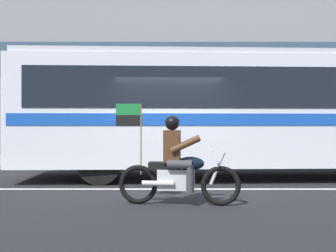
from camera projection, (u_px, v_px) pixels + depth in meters
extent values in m
plane|color=black|center=(170.00, 185.00, 8.67)|extent=(60.00, 60.00, 0.00)
cube|color=gray|center=(169.00, 161.00, 13.77)|extent=(28.00, 3.80, 0.15)
cube|color=silver|center=(170.00, 189.00, 8.07)|extent=(26.60, 0.14, 0.01)
cube|color=gray|center=(169.00, 19.00, 16.07)|extent=(28.00, 0.80, 12.08)
cube|color=#384C60|center=(169.00, 59.00, 15.63)|extent=(25.76, 0.10, 1.40)
cube|color=silver|center=(244.00, 113.00, 9.87)|extent=(11.86, 3.04, 2.70)
cube|color=black|center=(244.00, 92.00, 9.87)|extent=(10.92, 3.04, 0.96)
cube|color=#194CB2|center=(244.00, 120.00, 9.87)|extent=(11.63, 3.06, 0.28)
cube|color=#BABCC3|center=(244.00, 60.00, 9.87)|extent=(11.62, 2.90, 0.16)
cylinder|color=black|center=(100.00, 163.00, 8.70)|extent=(1.04, 0.30, 1.04)
torus|color=black|center=(221.00, 186.00, 6.41)|extent=(0.70, 0.16, 0.69)
torus|color=black|center=(138.00, 184.00, 6.56)|extent=(0.70, 0.16, 0.69)
cube|color=silver|center=(176.00, 179.00, 6.49)|extent=(0.67, 0.34, 0.36)
ellipsoid|color=black|center=(190.00, 163.00, 6.46)|extent=(0.51, 0.33, 0.24)
cube|color=black|center=(165.00, 166.00, 6.51)|extent=(0.58, 0.32, 0.12)
cylinder|color=silver|center=(217.00, 168.00, 6.41)|extent=(0.28, 0.08, 0.58)
cylinder|color=silver|center=(212.00, 150.00, 6.42)|extent=(0.11, 0.64, 0.04)
cylinder|color=silver|center=(158.00, 183.00, 6.36)|extent=(0.56, 0.15, 0.09)
cube|color=#4C2D19|center=(172.00, 146.00, 6.49)|extent=(0.32, 0.39, 0.56)
sphere|color=black|center=(172.00, 123.00, 6.49)|extent=(0.26, 0.26, 0.26)
cylinder|color=#38383D|center=(181.00, 162.00, 6.66)|extent=(0.43, 0.19, 0.15)
cylinder|color=#38383D|center=(191.00, 176.00, 6.64)|extent=(0.13, 0.13, 0.46)
cylinder|color=#38383D|center=(179.00, 164.00, 6.30)|extent=(0.43, 0.19, 0.15)
cylinder|color=#38383D|center=(190.00, 179.00, 6.28)|extent=(0.13, 0.13, 0.46)
cylinder|color=#4C2D19|center=(186.00, 143.00, 6.67)|extent=(0.53, 0.16, 0.32)
cylinder|color=#4C2D19|center=(185.00, 145.00, 6.27)|extent=(0.53, 0.16, 0.32)
cylinder|color=olive|center=(141.00, 139.00, 6.55)|extent=(0.02, 0.02, 1.25)
cube|color=#197233|center=(128.00, 109.00, 6.57)|extent=(0.44, 0.06, 0.20)
cube|color=black|center=(128.00, 121.00, 6.57)|extent=(0.44, 0.06, 0.20)
cylinder|color=red|center=(275.00, 153.00, 13.04)|extent=(0.22, 0.22, 0.58)
sphere|color=red|center=(275.00, 142.00, 13.04)|extent=(0.20, 0.20, 0.20)
cylinder|color=red|center=(276.00, 152.00, 12.90)|extent=(0.09, 0.10, 0.09)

